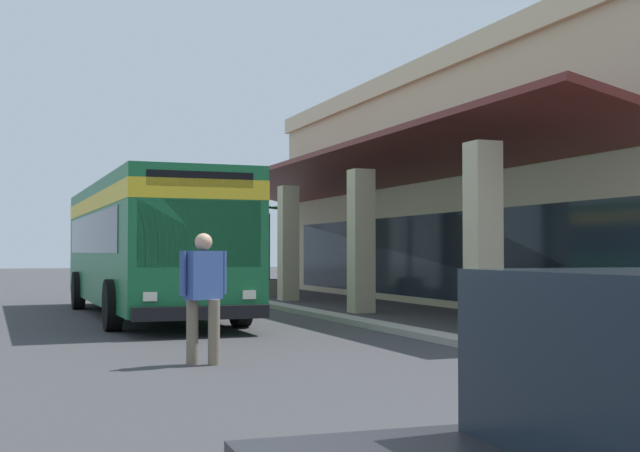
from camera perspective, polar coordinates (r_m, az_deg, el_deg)
ground at (r=24.90m, az=6.53°, el=-5.24°), size 120.00×120.00×0.00m
curb_strip at (r=23.65m, az=-3.21°, el=-5.29°), size 27.72×0.50×0.12m
plaza_building at (r=28.11m, az=15.89°, el=2.51°), size 23.40×14.05×7.14m
transit_bus at (r=20.68m, az=-11.55°, el=-0.80°), size 11.24×2.93×3.34m
pedestrian at (r=11.64m, az=-7.83°, el=-4.26°), size 0.42×0.69×1.78m
potted_palm at (r=29.54m, az=-3.52°, el=-3.10°), size 1.84×1.93×3.14m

